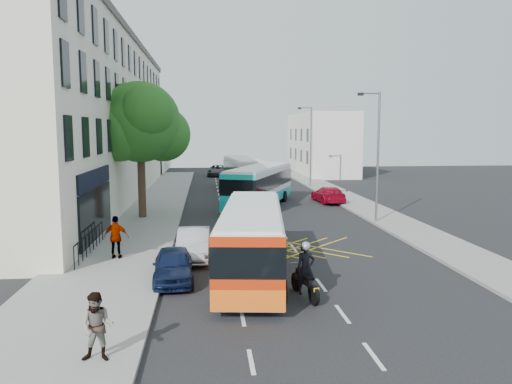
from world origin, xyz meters
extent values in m
plane|color=black|center=(0.00, 0.00, 0.00)|extent=(120.00, 120.00, 0.00)
cube|color=gray|center=(-8.50, 15.00, 0.07)|extent=(5.00, 70.00, 0.15)
cube|color=gray|center=(7.50, 15.00, 0.07)|extent=(3.00, 70.00, 0.15)
cube|color=#EBE1C5|center=(-14.00, 24.50, 6.50)|extent=(8.00, 45.00, 13.00)
cube|color=#59544C|center=(-14.00, 24.50, 13.25)|extent=(8.30, 45.00, 0.50)
cube|color=black|center=(-9.95, 8.00, 3.40)|extent=(0.12, 7.00, 0.90)
cube|color=black|center=(-9.95, 8.00, 1.60)|extent=(0.12, 7.00, 2.60)
cube|color=silver|center=(-14.00, 55.00, 5.00)|extent=(8.00, 20.00, 10.00)
cube|color=silver|center=(11.00, 48.00, 4.00)|extent=(6.00, 18.00, 8.00)
cylinder|color=#382619|center=(-8.50, 15.00, 2.35)|extent=(0.50, 0.50, 4.40)
sphere|color=#1B5719|center=(-8.50, 15.00, 6.35)|extent=(5.20, 5.20, 5.20)
sphere|color=#1B5719|center=(-7.10, 15.80, 5.55)|extent=(3.60, 3.60, 3.60)
sphere|color=#1B5719|center=(-9.70, 14.40, 5.75)|extent=(3.80, 3.80, 3.80)
sphere|color=#1B5719|center=(-7.90, 13.70, 6.95)|extent=(3.40, 3.40, 3.40)
sphere|color=#1B5719|center=(-9.30, 16.10, 7.35)|extent=(3.20, 3.20, 3.20)
cylinder|color=slate|center=(6.30, 12.00, 4.15)|extent=(0.14, 0.14, 8.00)
cylinder|color=slate|center=(5.70, 12.00, 8.05)|extent=(1.20, 0.10, 0.10)
cube|color=black|center=(5.10, 12.00, 8.00)|extent=(0.35, 0.15, 0.18)
cylinder|color=slate|center=(6.30, 32.00, 4.15)|extent=(0.14, 0.14, 8.00)
cylinder|color=slate|center=(5.70, 32.00, 8.05)|extent=(1.20, 0.10, 0.10)
cube|color=black|center=(5.10, 32.00, 8.00)|extent=(0.35, 0.15, 0.18)
cube|color=silver|center=(-2.48, 1.55, 1.51)|extent=(3.41, 10.14, 2.40)
cube|color=silver|center=(-2.48, 1.55, 2.76)|extent=(3.21, 9.93, 0.11)
cube|color=black|center=(-2.48, 1.55, 1.85)|extent=(3.48, 10.21, 0.99)
cube|color=orange|center=(-2.48, 1.55, 0.68)|extent=(3.47, 10.20, 0.68)
cube|color=red|center=(-3.06, -3.36, 1.54)|extent=(2.30, 0.37, 2.26)
cube|color=#FF0C0C|center=(-3.94, -3.26, 0.90)|extent=(0.26, 0.09, 0.25)
cube|color=#FF0C0C|center=(-2.19, -3.47, 0.90)|extent=(0.26, 0.09, 0.25)
cylinder|color=black|center=(-3.29, 4.38, 0.41)|extent=(0.35, 0.84, 0.81)
cylinder|color=black|center=(-1.04, 4.12, 0.41)|extent=(0.35, 0.84, 0.81)
cylinder|color=black|center=(-4.00, -1.64, 0.41)|extent=(0.35, 0.84, 0.81)
cylinder|color=black|center=(-1.75, -1.90, 0.41)|extent=(0.35, 0.84, 0.81)
cube|color=silver|center=(-0.24, 19.63, 1.67)|extent=(6.34, 11.10, 2.64)
cube|color=silver|center=(-0.24, 19.63, 3.04)|extent=(6.07, 10.82, 0.12)
cube|color=black|center=(-0.24, 19.63, 2.04)|extent=(6.42, 11.17, 1.09)
cube|color=#0C9C97|center=(-0.24, 19.63, 0.75)|extent=(6.41, 11.16, 0.75)
cube|color=#0EB0A9|center=(-2.25, 14.57, 1.69)|extent=(2.39, 1.02, 2.49)
cube|color=#FF0C0C|center=(-3.18, 14.93, 1.00)|extent=(0.25, 0.15, 0.25)
cube|color=#FF0C0C|center=(-1.33, 14.20, 1.00)|extent=(0.25, 0.15, 0.25)
cylinder|color=black|center=(-0.30, 22.87, 0.45)|extent=(0.59, 0.94, 0.90)
cylinder|color=black|center=(2.01, 21.95, 0.45)|extent=(0.59, 0.94, 0.90)
cylinder|color=black|center=(-2.76, 16.67, 0.45)|extent=(0.59, 0.94, 0.90)
cylinder|color=black|center=(-0.44, 15.75, 0.45)|extent=(0.59, 0.94, 0.90)
cube|color=silver|center=(-0.66, 31.32, 1.66)|extent=(3.48, 11.05, 2.62)
cube|color=silver|center=(-0.66, 31.32, 3.01)|extent=(3.26, 10.82, 0.12)
cube|color=black|center=(-0.66, 31.32, 2.03)|extent=(3.54, 11.12, 1.09)
cube|color=#0D9AAC|center=(-0.66, 31.32, 0.74)|extent=(3.53, 11.11, 0.74)
cube|color=silver|center=(-0.15, 25.94, 1.68)|extent=(2.51, 0.33, 2.47)
cube|color=#FF0C0C|center=(-1.13, 25.83, 0.99)|extent=(0.25, 0.08, 0.25)
cube|color=#FF0C0C|center=(0.83, 26.02, 0.99)|extent=(0.25, 0.08, 0.25)
cylinder|color=black|center=(-2.17, 34.15, 0.44)|extent=(0.36, 0.91, 0.89)
cylinder|color=black|center=(0.29, 34.38, 0.44)|extent=(0.36, 0.91, 0.89)
cylinder|color=black|center=(-1.55, 27.56, 0.44)|extent=(0.36, 0.91, 0.89)
cylinder|color=black|center=(0.91, 27.79, 0.44)|extent=(0.36, 0.91, 0.89)
cylinder|color=black|center=(-0.73, -2.11, 0.34)|extent=(0.26, 0.69, 0.68)
cylinder|color=black|center=(-1.06, -0.55, 0.34)|extent=(0.26, 0.69, 0.68)
cube|color=black|center=(-0.90, -1.33, 0.66)|extent=(0.49, 1.29, 0.23)
cube|color=black|center=(-0.95, -1.07, 0.85)|extent=(0.39, 0.53, 0.21)
cube|color=black|center=(-0.84, -1.59, 0.79)|extent=(0.38, 0.58, 0.11)
cylinder|color=slate|center=(-1.05, -0.60, 0.74)|extent=(0.16, 0.46, 0.89)
cylinder|color=slate|center=(-1.02, -0.76, 1.11)|extent=(0.63, 0.17, 0.04)
cube|color=gold|center=(-0.70, -2.28, 0.58)|extent=(0.19, 0.06, 0.14)
imported|color=black|center=(-0.89, -1.38, 1.07)|extent=(0.74, 0.56, 1.83)
sphere|color=#99999E|center=(-0.89, -1.38, 1.85)|extent=(0.32, 0.32, 0.32)
imported|color=#0E1838|center=(-5.60, 1.05, 0.65)|extent=(1.72, 3.86, 1.29)
imported|color=#B1B4BA|center=(-4.90, 4.47, 0.68)|extent=(1.54, 4.15, 1.35)
imported|color=#A6071E|center=(5.50, 21.18, 0.66)|extent=(2.22, 4.66, 1.31)
imported|color=#393B3F|center=(-2.88, 45.60, 0.70)|extent=(2.78, 5.24, 1.40)
imported|color=#B9BAC1|center=(2.61, 39.20, 0.61)|extent=(1.44, 3.59, 1.22)
imported|color=black|center=(2.62, 49.74, 0.73)|extent=(1.74, 4.47, 1.45)
imported|color=gray|center=(-7.00, -5.85, 1.02)|extent=(0.90, 0.73, 1.74)
imported|color=gray|center=(-8.31, 4.27, 1.11)|extent=(1.15, 0.55, 1.91)
camera|label=1|loc=(-4.27, -17.97, 5.85)|focal=35.00mm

